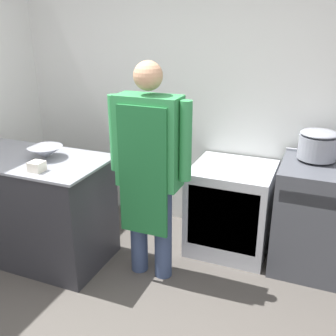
# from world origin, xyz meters

# --- Properties ---
(wall_back) EXTENTS (8.00, 0.05, 2.70)m
(wall_back) POSITION_xyz_m (0.00, 2.18, 1.35)
(wall_back) COLOR white
(wall_back) RESTS_ON ground_plane
(prep_counter) EXTENTS (1.38, 0.71, 0.92)m
(prep_counter) POSITION_xyz_m (-1.10, 1.04, 0.46)
(prep_counter) COLOR #2D2D33
(prep_counter) RESTS_ON ground_plane
(stove) EXTENTS (0.92, 0.65, 0.93)m
(stove) POSITION_xyz_m (1.33, 1.78, 0.46)
(stove) COLOR #4C4F56
(stove) RESTS_ON ground_plane
(fridge_unit) EXTENTS (0.70, 0.66, 0.79)m
(fridge_unit) POSITION_xyz_m (0.48, 1.80, 0.40)
(fridge_unit) COLOR silver
(fridge_unit) RESTS_ON ground_plane
(person_cook) EXTENTS (0.66, 0.24, 1.73)m
(person_cook) POSITION_xyz_m (-0.03, 1.17, 0.99)
(person_cook) COLOR #38476B
(person_cook) RESTS_ON ground_plane
(mixing_bowl) EXTENTS (0.28, 0.28, 0.10)m
(mixing_bowl) POSITION_xyz_m (-0.93, 1.09, 0.97)
(mixing_bowl) COLOR gray
(mixing_bowl) RESTS_ON prep_counter
(plastic_tub) EXTENTS (0.10, 0.10, 0.08)m
(plastic_tub) POSITION_xyz_m (-0.80, 0.82, 0.96)
(plastic_tub) COLOR silver
(plastic_tub) RESTS_ON prep_counter
(stock_pot) EXTENTS (0.30, 0.30, 0.24)m
(stock_pot) POSITION_xyz_m (1.13, 1.90, 1.05)
(stock_pot) COLOR gray
(stock_pot) RESTS_ON stove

